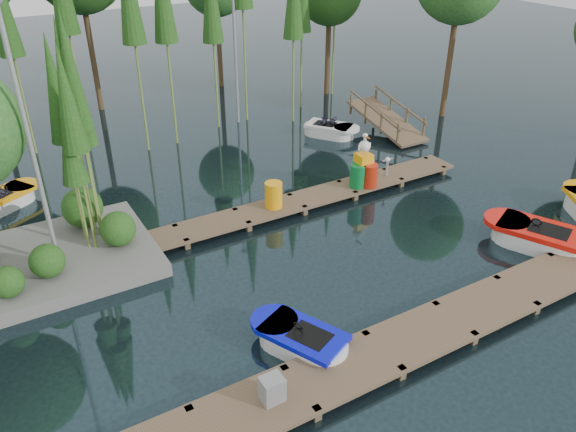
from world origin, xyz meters
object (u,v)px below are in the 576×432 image
boat_yellow_far (4,200)px  utility_cabinet (272,389)px  boat_red (537,237)px  drum_cluster (364,170)px  boat_blue (301,341)px  yellow_barrel (274,195)px

boat_yellow_far → utility_cabinet: 12.52m
boat_red → drum_cluster: 5.88m
utility_cabinet → drum_cluster: size_ratio=0.29×
boat_blue → utility_cabinet: size_ratio=4.88×
boat_red → yellow_barrel: 8.01m
boat_blue → yellow_barrel: yellow_barrel is taller
boat_yellow_far → utility_cabinet: bearing=-84.2°
yellow_barrel → boat_yellow_far: bearing=146.1°
boat_blue → yellow_barrel: (2.52, 5.79, 0.48)m
boat_yellow_far → boat_blue: bearing=-76.0°
utility_cabinet → yellow_barrel: 8.03m
boat_blue → utility_cabinet: bearing=-164.1°
boat_blue → drum_cluster: size_ratio=1.43×
boat_yellow_far → drum_cluster: (10.94, -5.16, 0.59)m
boat_blue → drum_cluster: (6.01, 5.64, 0.61)m
boat_red → yellow_barrel: bearing=111.2°
drum_cluster → boat_blue: bearing=-136.8°
utility_cabinet → yellow_barrel: (3.93, 7.00, 0.15)m
boat_red → yellow_barrel: yellow_barrel is taller
boat_red → yellow_barrel: size_ratio=3.87×
boat_yellow_far → yellow_barrel: (7.46, -5.01, 0.47)m
utility_cabinet → drum_cluster: bearing=42.7°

